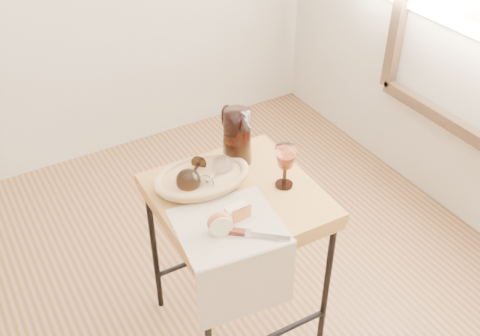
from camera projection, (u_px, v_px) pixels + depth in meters
side_table at (237, 264)px, 2.12m from camera, size 0.55×0.55×0.68m
tea_towel at (228, 226)px, 1.78m from camera, size 0.36×0.33×0.01m
bread_basket at (202, 180)px, 1.94m from camera, size 0.32×0.23×0.05m
goblet_lying_a at (193, 173)px, 1.92m from camera, size 0.16×0.16×0.08m
goblet_lying_b at (216, 172)px, 1.93m from camera, size 0.14×0.13×0.08m
pitcher at (237, 137)px, 2.01m from camera, size 0.16×0.24×0.25m
wine_goblet at (285, 167)px, 1.90m from camera, size 0.09×0.09×0.16m
apple_half at (220, 223)px, 1.74m from camera, size 0.09×0.06×0.07m
apple_wedge at (236, 212)px, 1.79m from camera, size 0.07×0.04×0.05m
table_knife at (251, 233)px, 1.74m from camera, size 0.18×0.16×0.02m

